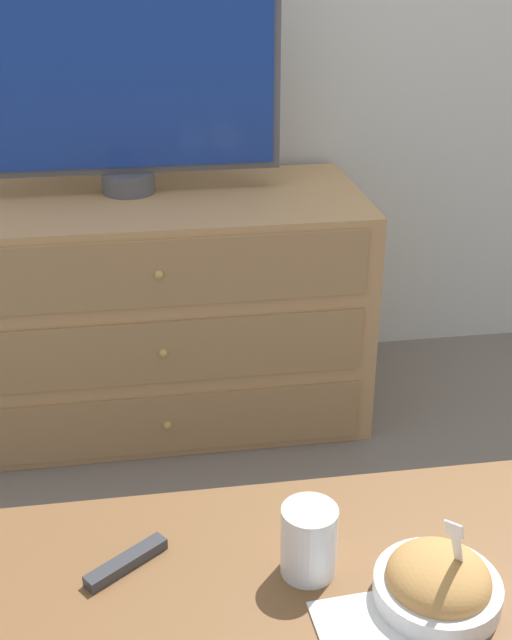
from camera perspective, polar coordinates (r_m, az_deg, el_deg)
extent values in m
plane|color=#70665B|center=(2.79, -5.08, -2.57)|extent=(12.00, 12.00, 0.00)
cube|color=tan|center=(2.36, -6.95, 0.89)|extent=(1.17, 0.56, 0.67)
cube|color=#A1794C|center=(2.22, -6.33, -7.37)|extent=(1.07, 0.01, 0.18)
sphere|color=tan|center=(2.22, -6.32, -7.45)|extent=(0.02, 0.02, 0.02)
cube|color=#A1794C|center=(2.11, -6.62, -2.30)|extent=(1.07, 0.01, 0.18)
sphere|color=tan|center=(2.10, -6.61, -2.38)|extent=(0.02, 0.02, 0.02)
cube|color=#A1794C|center=(2.01, -6.94, 3.29)|extent=(1.07, 0.01, 0.18)
sphere|color=tan|center=(2.01, -6.93, 3.22)|extent=(0.02, 0.02, 0.02)
cylinder|color=#515156|center=(2.29, -9.05, 9.63)|extent=(0.15, 0.15, 0.06)
cube|color=#515156|center=(2.23, -9.65, 17.76)|extent=(0.85, 0.04, 0.60)
cube|color=navy|center=(2.21, -9.65, 17.68)|extent=(0.81, 0.01, 0.56)
cube|color=brown|center=(1.22, 3.53, -19.33)|extent=(0.95, 0.53, 0.02)
cylinder|color=brown|center=(1.55, -15.86, -20.57)|extent=(0.04, 0.04, 0.45)
cylinder|color=brown|center=(1.66, 17.21, -17.06)|extent=(0.04, 0.04, 0.45)
cylinder|color=silver|center=(1.22, 12.73, -18.23)|extent=(0.18, 0.18, 0.04)
ellipsoid|color=tan|center=(1.21, 12.83, -17.48)|extent=(0.15, 0.15, 0.08)
cube|color=white|center=(1.17, 14.17, -15.86)|extent=(0.06, 0.07, 0.14)
cube|color=white|center=(1.09, 13.91, -14.24)|extent=(0.03, 0.03, 0.03)
cylinder|color=#9E6638|center=(1.23, 3.75, -16.13)|extent=(0.07, 0.07, 0.07)
cylinder|color=white|center=(1.22, 3.78, -15.38)|extent=(0.08, 0.08, 0.11)
cube|color=white|center=(1.17, 9.02, -21.49)|extent=(0.18, 0.18, 0.00)
cube|color=#38383D|center=(1.26, -9.20, -16.63)|extent=(0.13, 0.10, 0.02)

